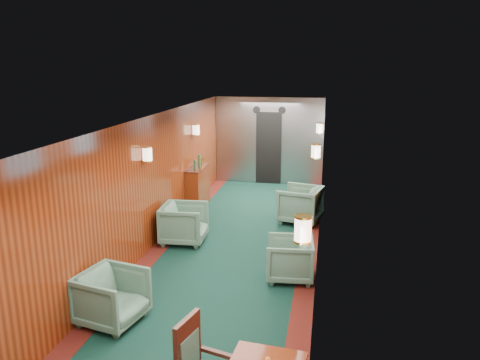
{
  "coord_description": "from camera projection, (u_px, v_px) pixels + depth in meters",
  "views": [
    {
      "loc": [
        1.58,
        -6.85,
        3.31
      ],
      "look_at": [
        0.0,
        1.55,
        1.15
      ],
      "focal_mm": 35.0,
      "sensor_mm": 36.0,
      "label": 1
    }
  ],
  "objects": [
    {
      "name": "armchair_right_far",
      "position": [
        300.0,
        204.0,
        9.89
      ],
      "size": [
        1.02,
        1.0,
        0.77
      ],
      "primitive_type": "imported",
      "rotation": [
        0.0,
        0.0,
        -1.81
      ],
      "color": "#1D4536",
      "rests_on": "ground"
    },
    {
      "name": "wall_sconces",
      "position": [
        229.0,
        157.0,
        7.72
      ],
      "size": [
        2.97,
        7.97,
        0.25
      ],
      "color": "#FFEAC6",
      "rests_on": "ground"
    },
    {
      "name": "credenza",
      "position": [
        198.0,
        187.0,
        10.93
      ],
      "size": [
        0.33,
        1.06,
        1.23
      ],
      "color": "maroon",
      "rests_on": "ground"
    },
    {
      "name": "armchair_left_far",
      "position": [
        184.0,
        223.0,
        8.77
      ],
      "size": [
        0.86,
        0.84,
        0.74
      ],
      "primitive_type": "imported",
      "rotation": [
        0.0,
        0.0,
        1.63
      ],
      "color": "#1D4536",
      "rests_on": "ground"
    },
    {
      "name": "bulkhead",
      "position": [
        269.0,
        141.0,
        12.96
      ],
      "size": [
        2.98,
        0.17,
        2.39
      ],
      "color": "#9EA0A5",
      "rests_on": "ground"
    },
    {
      "name": "armchair_left_near",
      "position": [
        112.0,
        297.0,
        6.05
      ],
      "size": [
        0.92,
        0.9,
        0.71
      ],
      "primitive_type": "imported",
      "rotation": [
        0.0,
        0.0,
        1.35
      ],
      "color": "#1D4536",
      "rests_on": "ground"
    },
    {
      "name": "windows_right",
      "position": [
        319.0,
        186.0,
        7.24
      ],
      "size": [
        0.02,
        8.6,
        0.8
      ],
      "color": "silver",
      "rests_on": "ground"
    },
    {
      "name": "room",
      "position": [
        221.0,
        174.0,
        7.22
      ],
      "size": [
        12.0,
        12.1,
        2.4
      ],
      "color": "#0C2D23",
      "rests_on": "ground"
    },
    {
      "name": "armchair_right_near",
      "position": [
        289.0,
        259.0,
        7.29
      ],
      "size": [
        0.78,
        0.76,
        0.66
      ],
      "primitive_type": "imported",
      "rotation": [
        0.0,
        0.0,
        -1.49
      ],
      "color": "#1D4536",
      "rests_on": "ground"
    }
  ]
}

